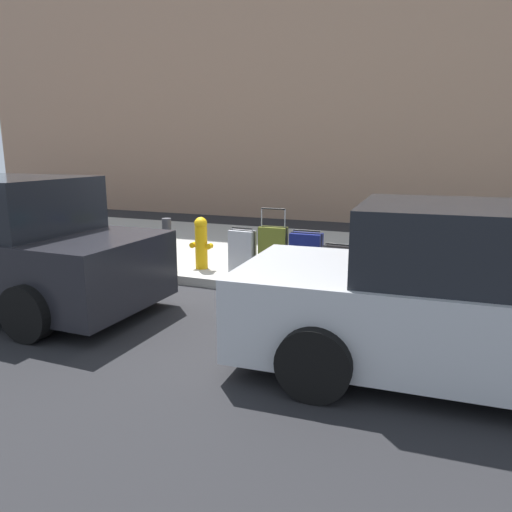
# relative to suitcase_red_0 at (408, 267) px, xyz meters

# --- Properties ---
(ground_plane) EXTENTS (40.00, 40.00, 0.00)m
(ground_plane) POSITION_rel_suitcase_red_0_xyz_m (3.32, 0.53, -0.48)
(ground_plane) COLOR black
(sidewalk_curb) EXTENTS (18.00, 5.00, 0.14)m
(sidewalk_curb) POSITION_rel_suitcase_red_0_xyz_m (3.32, -1.97, -0.41)
(sidewalk_curb) COLOR #9E9B93
(sidewalk_curb) RESTS_ON ground_plane
(suitcase_red_0) EXTENTS (0.36, 0.24, 0.98)m
(suitcase_red_0) POSITION_rel_suitcase_red_0_xyz_m (0.00, 0.00, 0.00)
(suitcase_red_0) COLOR red
(suitcase_red_0) RESTS_ON sidewalk_curb
(suitcase_teal_1) EXTENTS (0.46, 0.23, 0.77)m
(suitcase_teal_1) POSITION_rel_suitcase_red_0_xyz_m (0.46, -0.01, 0.02)
(suitcase_teal_1) COLOR #0F606B
(suitcase_teal_1) RESTS_ON sidewalk_curb
(suitcase_black_2) EXTENTS (0.47, 0.28, 0.60)m
(suitcase_black_2) POSITION_rel_suitcase_red_0_xyz_m (0.97, 0.02, -0.07)
(suitcase_black_2) COLOR black
(suitcase_black_2) RESTS_ON sidewalk_curb
(suitcase_navy_3) EXTENTS (0.48, 0.24, 0.74)m
(suitcase_navy_3) POSITION_rel_suitcase_red_0_xyz_m (1.50, -0.12, 0.00)
(suitcase_navy_3) COLOR navy
(suitcase_navy_3) RESTS_ON sidewalk_curb
(suitcase_olive_4) EXTENTS (0.44, 0.20, 1.05)m
(suitcase_olive_4) POSITION_rel_suitcase_red_0_xyz_m (2.01, -0.08, 0.04)
(suitcase_olive_4) COLOR #59601E
(suitcase_olive_4) RESTS_ON sidewalk_curb
(suitcase_silver_5) EXTENTS (0.42, 0.21, 0.74)m
(suitcase_silver_5) POSITION_rel_suitcase_red_0_xyz_m (2.49, -0.00, 0.00)
(suitcase_silver_5) COLOR #9EA0A8
(suitcase_silver_5) RESTS_ON sidewalk_curb
(fire_hydrant) EXTENTS (0.39, 0.21, 0.85)m
(fire_hydrant) POSITION_rel_suitcase_red_0_xyz_m (3.24, -0.05, 0.10)
(fire_hydrant) COLOR #D89E0C
(fire_hydrant) RESTS_ON sidewalk_curb
(bollard_post) EXTENTS (0.15, 0.15, 0.82)m
(bollard_post) POSITION_rel_suitcase_red_0_xyz_m (3.79, 0.10, 0.07)
(bollard_post) COLOR #333338
(bollard_post) RESTS_ON sidewalk_curb
(parked_car_silver_0) EXTENTS (4.72, 2.12, 1.59)m
(parked_car_silver_0) POSITION_rel_suitcase_red_0_xyz_m (-0.93, 2.21, 0.27)
(parked_car_silver_0) COLOR #B2B5BA
(parked_car_silver_0) RESTS_ON ground_plane
(parked_car_charcoal_1) EXTENTS (4.33, 1.99, 1.70)m
(parked_car_charcoal_1) POSITION_rel_suitcase_red_0_xyz_m (5.00, 2.21, 0.31)
(parked_car_charcoal_1) COLOR black
(parked_car_charcoal_1) RESTS_ON ground_plane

